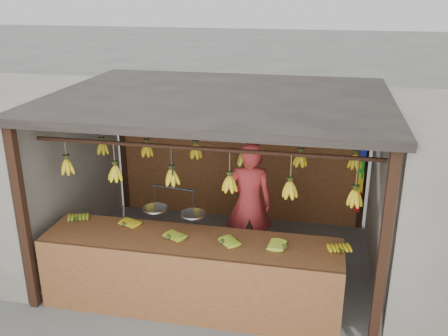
# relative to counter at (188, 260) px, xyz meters

# --- Properties ---
(ground) EXTENTS (80.00, 80.00, 0.00)m
(ground) POSITION_rel_counter_xyz_m (0.11, 1.23, -0.71)
(ground) COLOR #5B5B57
(stall) EXTENTS (4.30, 3.30, 2.40)m
(stall) POSITION_rel_counter_xyz_m (0.11, 1.56, 1.26)
(stall) COLOR black
(stall) RESTS_ON ground
(counter) EXTENTS (3.62, 0.81, 0.96)m
(counter) POSITION_rel_counter_xyz_m (0.00, 0.00, 0.00)
(counter) COLOR brown
(counter) RESTS_ON ground
(hanging_bananas) EXTENTS (3.61, 2.23, 0.37)m
(hanging_bananas) POSITION_rel_counter_xyz_m (0.11, 1.23, 0.89)
(hanging_bananas) COLOR gold
(hanging_bananas) RESTS_ON ground
(balance_scale) EXTENTS (0.76, 0.34, 0.82)m
(balance_scale) POSITION_rel_counter_xyz_m (-0.23, 0.23, 0.53)
(balance_scale) COLOR black
(balance_scale) RESTS_ON ground
(vendor) EXTENTS (0.72, 0.55, 1.79)m
(vendor) POSITION_rel_counter_xyz_m (0.51, 1.27, 0.19)
(vendor) COLOR #BF3333
(vendor) RESTS_ON ground
(bag_bundles) EXTENTS (0.08, 0.26, 1.20)m
(bag_bundles) POSITION_rel_counter_xyz_m (2.05, 2.58, 0.28)
(bag_bundles) COLOR #1426BF
(bag_bundles) RESTS_ON ground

